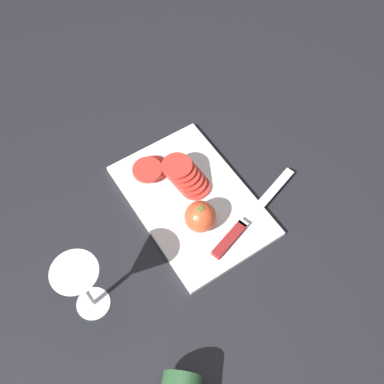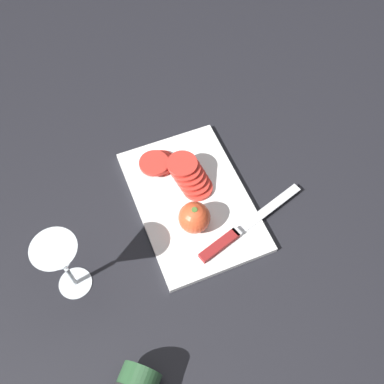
{
  "view_description": "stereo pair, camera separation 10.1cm",
  "coord_description": "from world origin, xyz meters",
  "px_view_note": "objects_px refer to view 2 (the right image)",
  "views": [
    {
      "loc": [
        -0.45,
        0.32,
        0.91
      ],
      "look_at": [
        -0.02,
        0.03,
        0.04
      ],
      "focal_mm": 42.0,
      "sensor_mm": 36.0,
      "label": 1
    },
    {
      "loc": [
        -0.5,
        0.23,
        0.91
      ],
      "look_at": [
        -0.02,
        0.03,
        0.04
      ],
      "focal_mm": 42.0,
      "sensor_mm": 36.0,
      "label": 2
    }
  ],
  "objects_px": {
    "whole_tomato": "(194,218)",
    "tomato_slice_stack_far": "(158,163)",
    "knife": "(230,237)",
    "tomato_slice_stack_near": "(190,176)",
    "wine_glass": "(61,260)"
  },
  "relations": [
    {
      "from": "tomato_slice_stack_far",
      "to": "knife",
      "type": "bearing_deg",
      "value": -161.22
    },
    {
      "from": "knife",
      "to": "tomato_slice_stack_near",
      "type": "bearing_deg",
      "value": 82.18
    },
    {
      "from": "whole_tomato",
      "to": "tomato_slice_stack_near",
      "type": "bearing_deg",
      "value": -17.12
    },
    {
      "from": "whole_tomato",
      "to": "knife",
      "type": "xyz_separation_m",
      "value": [
        -0.06,
        -0.06,
        -0.03
      ]
    },
    {
      "from": "whole_tomato",
      "to": "tomato_slice_stack_far",
      "type": "relative_size",
      "value": 0.79
    },
    {
      "from": "whole_tomato",
      "to": "wine_glass",
      "type": "bearing_deg",
      "value": 95.47
    },
    {
      "from": "wine_glass",
      "to": "knife",
      "type": "relative_size",
      "value": 0.63
    },
    {
      "from": "tomato_slice_stack_far",
      "to": "wine_glass",
      "type": "bearing_deg",
      "value": 128.51
    },
    {
      "from": "knife",
      "to": "whole_tomato",
      "type": "bearing_deg",
      "value": 118.46
    },
    {
      "from": "whole_tomato",
      "to": "tomato_slice_stack_near",
      "type": "relative_size",
      "value": 0.6
    },
    {
      "from": "wine_glass",
      "to": "tomato_slice_stack_far",
      "type": "xyz_separation_m",
      "value": [
        0.21,
        -0.26,
        -0.1
      ]
    },
    {
      "from": "whole_tomato",
      "to": "knife",
      "type": "bearing_deg",
      "value": -134.64
    },
    {
      "from": "whole_tomato",
      "to": "knife",
      "type": "relative_size",
      "value": 0.25
    },
    {
      "from": "knife",
      "to": "tomato_slice_stack_near",
      "type": "relative_size",
      "value": 2.43
    },
    {
      "from": "tomato_slice_stack_near",
      "to": "knife",
      "type": "bearing_deg",
      "value": -170.91
    }
  ]
}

